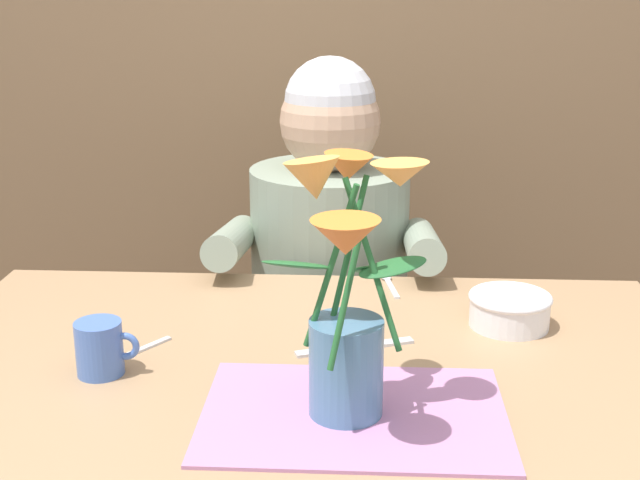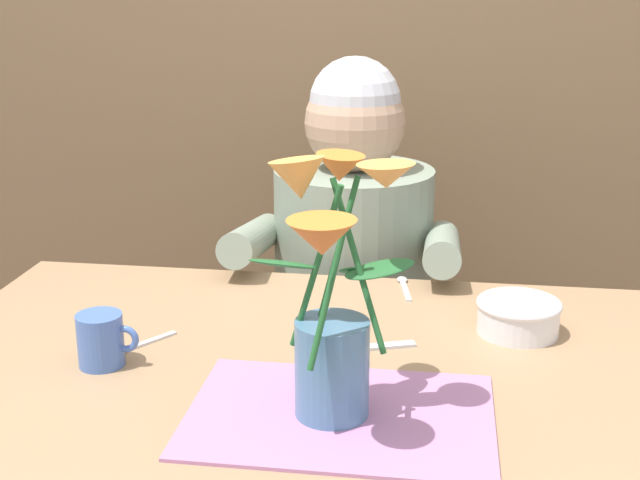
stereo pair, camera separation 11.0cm
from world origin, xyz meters
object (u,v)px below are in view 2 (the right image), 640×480
coffee_cup (102,340)px  flower_vase (332,301)px  dinner_knife (356,349)px  ceramic_bowl (518,315)px  seated_person (352,319)px

coffee_cup → flower_vase: bearing=-17.2°
flower_vase → coffee_cup: size_ratio=3.75×
flower_vase → dinner_knife: size_ratio=1.83×
flower_vase → ceramic_bowl: bearing=50.9°
flower_vase → dinner_knife: flower_vase is taller
flower_vase → coffee_cup: (-0.36, 0.11, -0.12)m
ceramic_bowl → dinner_knife: size_ratio=0.72×
dinner_knife → coffee_cup: size_ratio=2.04×
seated_person → coffee_cup: seated_person is taller
seated_person → coffee_cup: (-0.30, -0.66, 0.22)m
ceramic_bowl → coffee_cup: 0.65m
dinner_knife → ceramic_bowl: bearing=2.5°
flower_vase → coffee_cup: 0.39m
seated_person → ceramic_bowl: bearing=-52.2°
flower_vase → dinner_knife: bearing=87.7°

